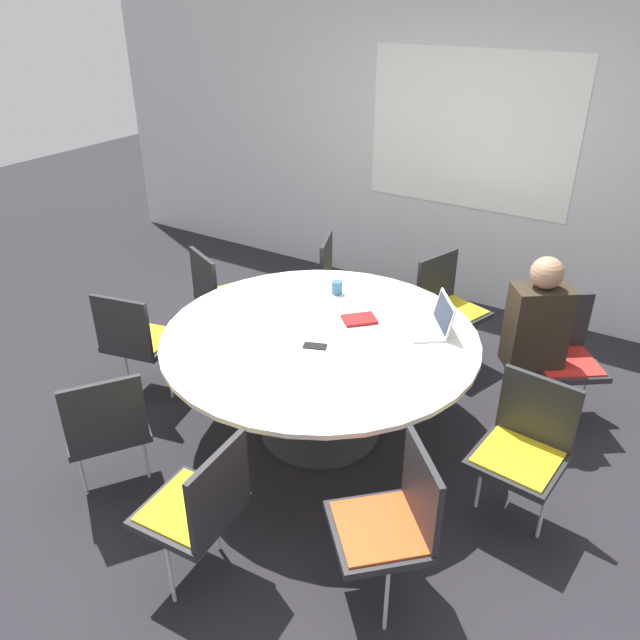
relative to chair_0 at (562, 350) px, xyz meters
The scene contains 18 objects.
ground_plane 1.70m from the chair_0, 141.12° to the right, with size 16.00×16.00×0.00m, color black.
wall_back 2.06m from the chair_0, 132.14° to the left, with size 8.00×0.07×2.70m.
conference_table 1.62m from the chair_0, 141.12° to the right, with size 1.96×1.96×0.74m.
chair_0 is the anchor object (origin of this frame).
chair_1 0.94m from the chair_0, 164.30° to the left, with size 0.54×0.55×0.86m.
chair_2 1.81m from the chair_0, behind, with size 0.55×0.56×0.86m.
chair_3 2.54m from the chair_0, 168.02° to the right, with size 0.58×0.57×0.86m.
chair_4 2.88m from the chair_0, 151.58° to the right, with size 0.52×0.51×0.86m.
chair_5 2.90m from the chair_0, 132.30° to the right, with size 0.60×0.60×0.86m.
chair_6 2.58m from the chair_0, 115.42° to the right, with size 0.45×0.47×0.86m.
chair_7 1.95m from the chair_0, 98.96° to the right, with size 0.61×0.61×0.86m.
chair_8 1.09m from the chair_0, 86.99° to the right, with size 0.48×0.46×0.86m.
person_0 0.32m from the chair_0, 124.51° to the right, with size 0.42×0.39×1.21m.
laptop 0.96m from the chair_0, 139.28° to the right, with size 0.39×0.41×0.21m.
spiral_notebook 1.38m from the chair_0, 147.17° to the right, with size 0.25×0.26×0.02m.
coffee_cup 1.56m from the chair_0, 162.19° to the right, with size 0.07×0.07×0.09m.
cell_phone 1.69m from the chair_0, 136.20° to the right, with size 0.16×0.12×0.01m.
handbag 2.28m from the chair_0, behind, with size 0.36×0.16×0.28m.
Camera 1 is at (1.77, -2.83, 2.65)m, focal length 35.00 mm.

